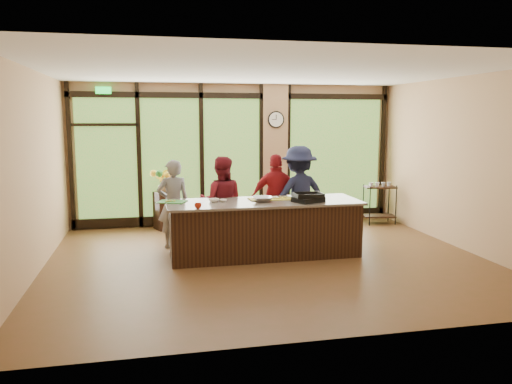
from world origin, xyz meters
name	(u,v)px	position (x,y,z in m)	size (l,w,h in m)	color
floor	(268,260)	(0.00, 0.00, 0.00)	(7.00, 7.00, 0.00)	brown
ceiling	(269,71)	(0.00, 0.00, 3.00)	(7.00, 7.00, 0.00)	silver
back_wall	(236,155)	(0.00, 3.00, 1.50)	(7.00, 7.00, 0.00)	tan
left_wall	(32,173)	(-3.50, 0.00, 1.50)	(6.00, 6.00, 0.00)	tan
right_wall	(465,164)	(3.50, 0.00, 1.50)	(6.00, 6.00, 0.00)	tan
window_wall	(244,159)	(0.16, 2.95, 1.39)	(6.90, 0.12, 3.00)	tan
island_base	(264,229)	(0.00, 0.30, 0.44)	(3.10, 1.00, 0.88)	black
countertop	(264,202)	(0.00, 0.30, 0.90)	(3.20, 1.10, 0.04)	gray
wall_clock	(276,120)	(0.85, 2.87, 2.25)	(0.36, 0.04, 0.36)	black
cook_left	(173,204)	(-1.45, 1.14, 0.78)	(0.57, 0.38, 1.57)	slate
cook_midleft	(221,202)	(-0.61, 1.01, 0.81)	(0.79, 0.61, 1.62)	maroon
cook_midright	(277,199)	(0.42, 1.11, 0.82)	(0.96, 0.40, 1.64)	maroon
cook_right	(299,195)	(0.82, 1.03, 0.89)	(1.15, 0.66, 1.78)	#1A1F3A
roasting_pan	(308,200)	(0.69, 0.07, 0.96)	(0.45, 0.35, 0.08)	black
mixing_bowl	(263,199)	(-0.03, 0.26, 0.96)	(0.33, 0.33, 0.08)	silver
cutting_board_left	(172,202)	(-1.50, 0.52, 0.93)	(0.44, 0.33, 0.01)	#307D2D
cutting_board_center	(261,199)	(-0.01, 0.47, 0.93)	(0.40, 0.30, 0.01)	gold
cutting_board_right	(280,199)	(0.32, 0.45, 0.93)	(0.42, 0.31, 0.01)	gold
prep_bowl_near	(214,200)	(-0.82, 0.40, 0.95)	(0.17, 0.17, 0.05)	white
prep_bowl_mid	(223,201)	(-0.67, 0.37, 0.94)	(0.12, 0.12, 0.04)	white
prep_bowl_far	(275,198)	(0.24, 0.51, 0.94)	(0.13, 0.13, 0.03)	white
red_ramekin	(198,206)	(-1.14, -0.16, 0.96)	(0.11, 0.11, 0.08)	red
flower_stand	(165,211)	(-1.56, 2.66, 0.39)	(0.39, 0.39, 0.77)	black
flower_vase	(164,186)	(-1.56, 2.66, 0.91)	(0.26, 0.26, 0.27)	#998253
bar_cart	(380,199)	(3.02, 2.24, 0.54)	(0.72, 0.50, 0.91)	black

